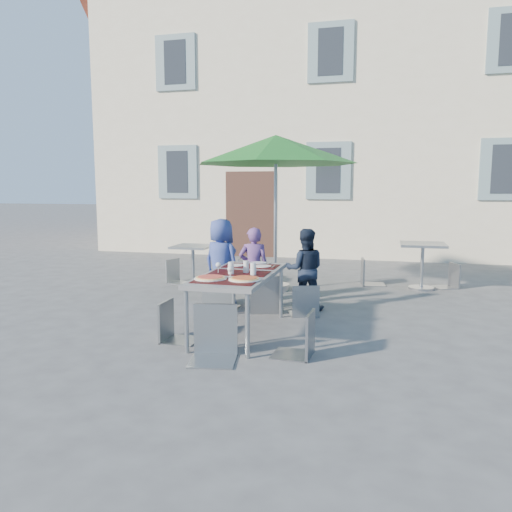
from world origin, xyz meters
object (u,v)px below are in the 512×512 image
(child_0, at_px, (221,262))
(child_2, at_px, (305,269))
(cafe_table_1, at_px, (422,256))
(bg_chair_r_1, at_px, (450,261))
(pizza_near_right, at_px, (245,279))
(chair_4, at_px, (302,307))
(child_1, at_px, (254,268))
(patio_umbrella, at_px, (276,151))
(pizza_near_left, at_px, (210,278))
(chair_5, at_px, (214,300))
(chair_2, at_px, (305,281))
(bg_chair_l_0, at_px, (176,257))
(chair_0, at_px, (219,269))
(cafe_table_0, at_px, (193,258))
(chair_3, at_px, (173,297))
(dining_table, at_px, (239,277))
(bg_chair_r_0, at_px, (236,255))
(chair_1, at_px, (266,270))
(bg_chair_l_1, at_px, (369,255))

(child_0, xyz_separation_m, child_2, (1.29, -0.01, -0.06))
(cafe_table_1, distance_m, bg_chair_r_1, 0.59)
(pizza_near_right, distance_m, chair_4, 0.75)
(child_1, relative_size, patio_umbrella, 0.44)
(pizza_near_left, bearing_deg, chair_5, -66.56)
(chair_2, relative_size, patio_umbrella, 0.31)
(chair_2, height_order, bg_chair_l_0, chair_2)
(patio_umbrella, bearing_deg, chair_0, -105.99)
(chair_0, height_order, cafe_table_0, chair_0)
(chair_3, relative_size, cafe_table_0, 1.21)
(patio_umbrella, bearing_deg, pizza_near_left, -91.08)
(chair_0, bearing_deg, child_0, 103.92)
(chair_3, height_order, patio_umbrella, patio_umbrella)
(dining_table, bearing_deg, chair_3, -144.26)
(dining_table, relative_size, child_1, 1.53)
(cafe_table_0, distance_m, cafe_table_1, 4.10)
(child_2, bearing_deg, bg_chair_l_0, -40.32)
(cafe_table_0, xyz_separation_m, bg_chair_r_0, (0.75, 0.25, 0.06))
(patio_umbrella, relative_size, bg_chair_l_0, 3.25)
(child_1, xyz_separation_m, chair_4, (1.03, -1.96, -0.07))
(pizza_near_left, relative_size, child_0, 0.28)
(pizza_near_left, relative_size, patio_umbrella, 0.13)
(chair_1, bearing_deg, chair_4, -65.66)
(patio_umbrella, relative_size, bg_chair_r_0, 2.90)
(bg_chair_l_1, bearing_deg, bg_chair_r_0, -166.94)
(chair_3, xyz_separation_m, bg_chair_r_1, (3.51, 4.15, -0.03))
(child_2, distance_m, chair_4, 2.08)
(pizza_near_left, relative_size, bg_chair_r_0, 0.39)
(chair_5, bearing_deg, bg_chair_r_1, 58.27)
(pizza_near_right, relative_size, bg_chair_l_0, 0.43)
(chair_2, height_order, chair_5, chair_5)
(pizza_near_left, xyz_separation_m, chair_5, (0.20, -0.45, -0.14))
(pizza_near_left, height_order, chair_0, chair_0)
(chair_4, bearing_deg, chair_3, 173.27)
(child_2, bearing_deg, patio_umbrella, -71.77)
(dining_table, distance_m, bg_chair_r_1, 4.65)
(child_2, bearing_deg, chair_0, 5.98)
(chair_1, bearing_deg, chair_0, -174.49)
(dining_table, height_order, chair_4, chair_4)
(chair_4, height_order, cafe_table_0, chair_4)
(child_2, xyz_separation_m, chair_1, (-0.51, -0.30, 0.02))
(child_2, relative_size, bg_chair_r_1, 1.43)
(pizza_near_right, relative_size, cafe_table_1, 0.44)
(dining_table, height_order, chair_3, chair_3)
(patio_umbrella, distance_m, cafe_table_0, 2.47)
(pizza_near_left, distance_m, pizza_near_right, 0.39)
(cafe_table_1, bearing_deg, bg_chair_r_1, 30.09)
(dining_table, distance_m, child_0, 1.58)
(child_1, bearing_deg, chair_1, 127.74)
(child_0, distance_m, bg_chair_l_0, 2.03)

